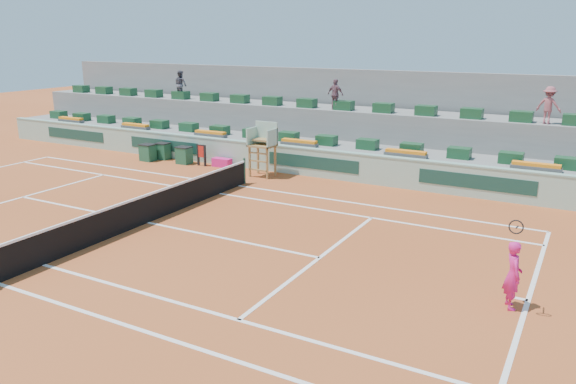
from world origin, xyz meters
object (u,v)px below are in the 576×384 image
object	(u,v)px
drink_cooler_a	(184,155)
umpire_chair	(263,142)
player_bag	(222,163)
tennis_player	(513,275)

from	to	relation	value
drink_cooler_a	umpire_chair	bearing A→B (deg)	-2.67
player_bag	drink_cooler_a	distance (m)	2.06
umpire_chair	drink_cooler_a	bearing A→B (deg)	177.33
drink_cooler_a	tennis_player	world-z (taller)	tennis_player
umpire_chair	tennis_player	distance (m)	14.10
player_bag	umpire_chair	bearing A→B (deg)	-11.56
player_bag	tennis_player	xyz separation A→B (m)	(14.21, -8.61, 0.61)
umpire_chair	tennis_player	size ratio (longest dim) A/B	1.05
drink_cooler_a	tennis_player	size ratio (longest dim) A/B	0.37
umpire_chair	drink_cooler_a	world-z (taller)	umpire_chair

